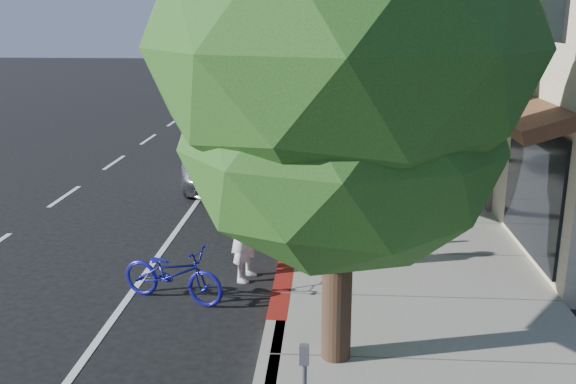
# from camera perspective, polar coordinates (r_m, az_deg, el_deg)

# --- Properties ---
(ground) EXTENTS (120.00, 120.00, 0.00)m
(ground) POSITION_cam_1_polar(r_m,az_deg,el_deg) (10.91, -0.62, -9.66)
(ground) COLOR black
(ground) RESTS_ON ground
(sidewalk) EXTENTS (4.60, 56.00, 0.15)m
(sidewalk) POSITION_cam_1_polar(r_m,az_deg,el_deg) (18.48, 8.44, 1.06)
(sidewalk) COLOR gray
(sidewalk) RESTS_ON ground
(curb) EXTENTS (0.30, 56.00, 0.15)m
(curb) POSITION_cam_1_polar(r_m,az_deg,el_deg) (18.43, 1.30, 1.19)
(curb) COLOR #9E998E
(curb) RESTS_ON ground
(curb_red_segment) EXTENTS (0.32, 4.00, 0.15)m
(curb_red_segment) POSITION_cam_1_polar(r_m,az_deg,el_deg) (11.79, -0.24, -7.27)
(curb_red_segment) COLOR maroon
(curb_red_segment) RESTS_ON ground
(storefront_building) EXTENTS (10.00, 36.00, 7.00)m
(storefront_building) POSITION_cam_1_polar(r_m,az_deg,el_deg) (29.23, 21.92, 12.22)
(storefront_building) COLOR beige
(storefront_building) RESTS_ON ground
(street_tree_0) EXTENTS (4.74, 4.74, 6.95)m
(street_tree_0) POSITION_cam_1_polar(r_m,az_deg,el_deg) (7.85, 4.84, 12.12)
(street_tree_0) COLOR black
(street_tree_0) RESTS_ON ground
(street_tree_1) EXTENTS (5.37, 5.37, 7.68)m
(street_tree_1) POSITION_cam_1_polar(r_m,az_deg,el_deg) (13.84, 4.50, 15.27)
(street_tree_1) COLOR black
(street_tree_1) RESTS_ON ground
(street_tree_2) EXTENTS (4.65, 4.65, 7.01)m
(street_tree_2) POSITION_cam_1_polar(r_m,az_deg,el_deg) (19.84, 4.32, 14.34)
(street_tree_2) COLOR black
(street_tree_2) RESTS_ON ground
(street_tree_3) EXTENTS (4.52, 4.52, 7.51)m
(street_tree_3) POSITION_cam_1_polar(r_m,az_deg,el_deg) (25.84, 4.26, 15.52)
(street_tree_3) COLOR black
(street_tree_3) RESTS_ON ground
(street_tree_4) EXTENTS (4.73, 4.73, 7.21)m
(street_tree_4) POSITION_cam_1_polar(r_m,az_deg,el_deg) (31.84, 4.20, 15.03)
(street_tree_4) COLOR black
(street_tree_4) RESTS_ON ground
(street_tree_5) EXTENTS (4.86, 4.86, 7.38)m
(street_tree_5) POSITION_cam_1_polar(r_m,az_deg,el_deg) (37.84, 4.16, 15.26)
(street_tree_5) COLOR black
(street_tree_5) RESTS_ON ground
(cyclist) EXTENTS (0.63, 0.81, 1.97)m
(cyclist) POSITION_cam_1_polar(r_m,az_deg,el_deg) (11.45, -3.78, -3.14)
(cyclist) COLOR white
(cyclist) RESTS_ON ground
(bicycle) EXTENTS (1.97, 1.19, 0.98)m
(bicycle) POSITION_cam_1_polar(r_m,az_deg,el_deg) (10.91, -10.21, -7.11)
(bicycle) COLOR #171591
(bicycle) RESTS_ON ground
(silver_suv) EXTENTS (3.62, 6.42, 1.69)m
(silver_suv) POSITION_cam_1_polar(r_m,az_deg,el_deg) (18.43, -4.55, 3.60)
(silver_suv) COLOR #ADADB2
(silver_suv) RESTS_ON ground
(dark_sedan) EXTENTS (2.05, 5.07, 1.64)m
(dark_sedan) POSITION_cam_1_polar(r_m,az_deg,el_deg) (24.64, 0.82, 6.61)
(dark_sedan) COLOR #212426
(dark_sedan) RESTS_ON ground
(white_pickup) EXTENTS (2.69, 6.03, 1.72)m
(white_pickup) POSITION_cam_1_polar(r_m,az_deg,el_deg) (30.51, -0.94, 8.42)
(white_pickup) COLOR white
(white_pickup) RESTS_ON ground
(dark_suv_far) EXTENTS (2.41, 5.16, 1.71)m
(dark_suv_far) POSITION_cam_1_polar(r_m,az_deg,el_deg) (35.78, -0.98, 9.47)
(dark_suv_far) COLOR black
(dark_suv_far) RESTS_ON ground
(pedestrian) EXTENTS (0.88, 0.77, 1.55)m
(pedestrian) POSITION_cam_1_polar(r_m,az_deg,el_deg) (17.35, 14.19, 2.68)
(pedestrian) COLOR black
(pedestrian) RESTS_ON sidewalk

